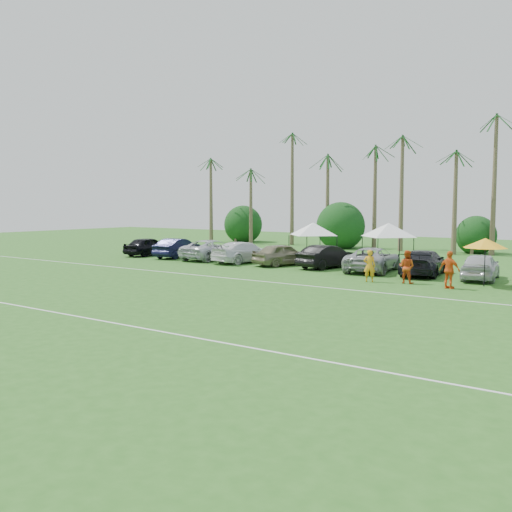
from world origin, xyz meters
The scene contains 28 objects.
ground centered at (0.00, 0.00, 0.00)m, with size 120.00×120.00×0.00m, color #2B621D.
field_lines centered at (0.00, 8.00, 0.01)m, with size 80.00×12.10×0.01m.
palm_tree_0 centered at (-22.00, 38.00, 7.48)m, with size 2.40×2.40×8.90m.
palm_tree_1 centered at (-17.00, 38.00, 8.35)m, with size 2.40×2.40×9.90m.
palm_tree_2 centered at (-12.00, 38.00, 9.21)m, with size 2.40×2.40×10.90m.
palm_tree_3 centered at (-8.00, 38.00, 10.06)m, with size 2.40×2.40×11.90m.
palm_tree_4 centered at (-4.00, 38.00, 7.48)m, with size 2.40×2.40×8.90m.
palm_tree_5 centered at (0.00, 38.00, 8.35)m, with size 2.40×2.40×9.90m.
palm_tree_6 centered at (4.00, 38.00, 9.21)m, with size 2.40×2.40×10.90m.
palm_tree_7 centered at (8.00, 38.00, 10.06)m, with size 2.40×2.40×11.90m.
bush_tree_0 centered at (-19.00, 39.00, 1.80)m, with size 4.00×4.00×4.00m.
bush_tree_1 centered at (-6.00, 39.00, 1.80)m, with size 4.00×4.00×4.00m.
bush_tree_2 centered at (6.00, 39.00, 1.80)m, with size 4.00×4.00×4.00m.
sideline_player_a centered at (6.06, 17.26, 0.88)m, with size 0.64×0.42×1.76m, color orange.
sideline_player_b centered at (7.93, 17.83, 0.89)m, with size 0.86×0.67×1.77m, color #D14817.
sideline_player_c centered at (10.37, 17.22, 0.95)m, with size 1.11×0.46×1.89m, color orange.
canopy_tent_left centered at (-2.34, 25.82, 2.82)m, with size 4.07×4.07×3.30m.
canopy_tent_right centered at (3.34, 26.41, 2.89)m, with size 4.16×4.16×3.37m.
market_umbrella centered at (11.58, 19.08, 2.23)m, with size 2.23×2.23×2.49m.
parked_car_0 centered at (-15.24, 21.37, 0.76)m, with size 1.79×4.44×1.51m, color black.
parked_car_1 centered at (-11.99, 21.42, 0.76)m, with size 1.60×4.60×1.51m, color black.
parked_car_2 centered at (-8.74, 21.71, 0.76)m, with size 2.51×5.45×1.51m, color silver.
parked_car_3 centered at (-5.49, 21.38, 0.76)m, with size 2.12×5.22×1.51m, color white.
parked_car_4 centered at (-2.24, 21.49, 0.76)m, with size 1.79×4.44×1.51m, color gray.
parked_car_5 centered at (1.01, 21.83, 0.76)m, with size 1.60×4.60×1.51m, color black.
parked_car_6 centered at (4.26, 21.76, 0.76)m, with size 2.51×5.45×1.51m, color #A0A1A4.
parked_car_7 centered at (7.51, 21.72, 0.76)m, with size 2.12×5.22×1.51m, color black.
parked_car_8 centered at (10.76, 21.57, 0.76)m, with size 1.79×4.44×1.51m, color silver.
Camera 1 is at (18.84, -11.33, 4.25)m, focal length 40.00 mm.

